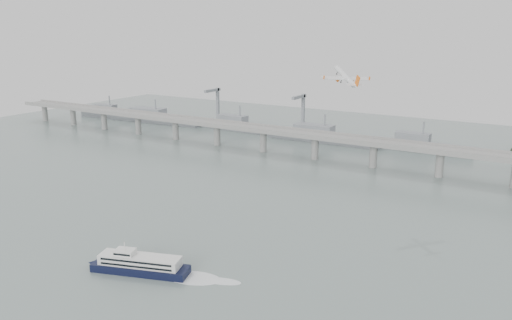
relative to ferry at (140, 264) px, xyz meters
The scene contains 5 objects.
ground 27.54m from the ferry, 62.12° to the left, with size 900.00×900.00×0.00m, color slate.
bridge 224.85m from the ferry, 87.04° to the left, with size 800.00×22.00×23.90m.
distant_fleet 322.45m from the ferry, 116.25° to the left, with size 453.00×60.90×40.00m.
ferry is the anchor object (origin of this frame).
airliner 154.12m from the ferry, 70.84° to the left, with size 26.03×25.25×13.30m.
Camera 1 is at (136.84, -171.66, 105.69)m, focal length 35.00 mm.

